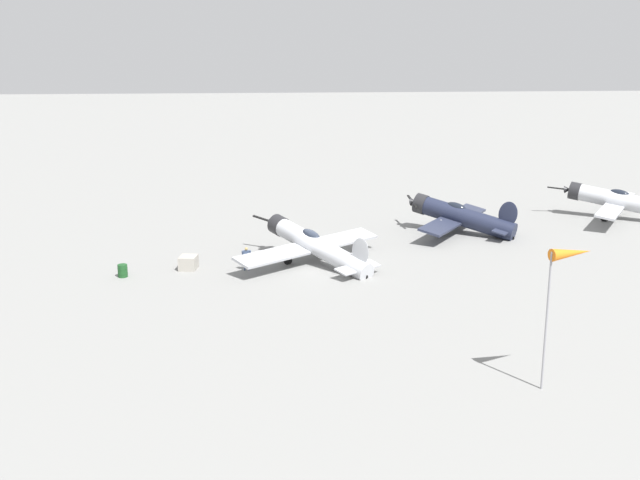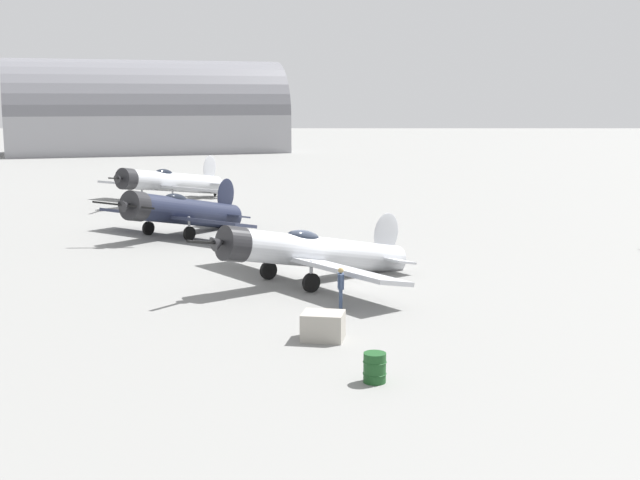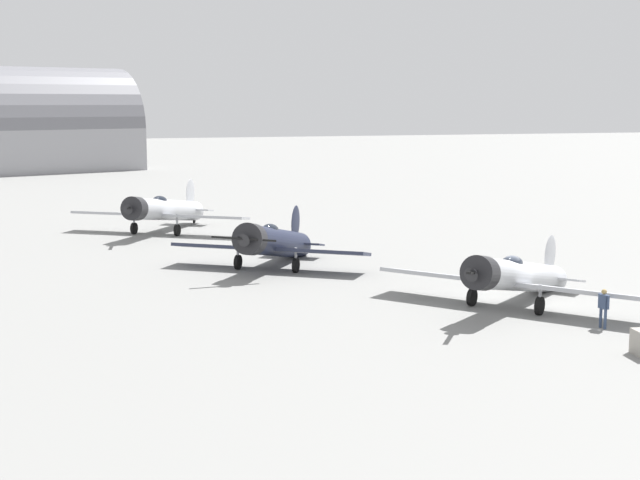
% 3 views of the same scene
% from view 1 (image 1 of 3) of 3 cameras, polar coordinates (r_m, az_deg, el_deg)
% --- Properties ---
extents(ground_plane, '(400.00, 400.00, 0.00)m').
position_cam_1_polar(ground_plane, '(53.23, 0.00, -1.88)').
color(ground_plane, gray).
extents(airplane_foreground, '(10.82, 9.72, 3.16)m').
position_cam_1_polar(airplane_foreground, '(53.24, -0.38, -0.41)').
color(airplane_foreground, '#B7BABF').
rests_on(airplane_foreground, ground_plane).
extents(airplane_mid_apron, '(8.80, 9.98, 3.34)m').
position_cam_1_polar(airplane_mid_apron, '(62.92, 10.42, 1.75)').
color(airplane_mid_apron, '#1E2338').
rests_on(airplane_mid_apron, ground_plane).
extents(airplane_far_line, '(10.98, 11.52, 3.47)m').
position_cam_1_polar(airplane_far_line, '(71.94, 21.82, 2.66)').
color(airplane_far_line, '#B7BABF').
rests_on(airplane_far_line, ground_plane).
extents(ground_crew_mechanic, '(0.63, 0.24, 1.62)m').
position_cam_1_polar(ground_crew_mechanic, '(51.97, -5.52, -1.23)').
color(ground_crew_mechanic, '#384766').
rests_on(ground_crew_mechanic, ground_plane).
extents(equipment_crate, '(1.34, 1.52, 0.92)m').
position_cam_1_polar(equipment_crate, '(52.92, -9.81, -1.67)').
color(equipment_crate, '#9E998E').
rests_on(equipment_crate, ground_plane).
extents(fuel_drum, '(0.67, 0.67, 0.85)m').
position_cam_1_polar(fuel_drum, '(52.06, -14.54, -2.24)').
color(fuel_drum, '#19471E').
rests_on(fuel_drum, ground_plane).
extents(windsock_mast, '(2.12, 1.07, 6.47)m').
position_cam_1_polar(windsock_mast, '(34.61, 18.13, -1.38)').
color(windsock_mast, gray).
rests_on(windsock_mast, ground_plane).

